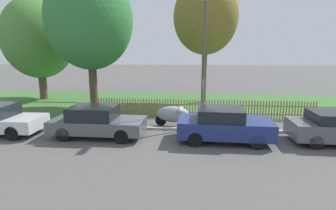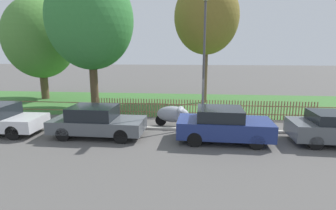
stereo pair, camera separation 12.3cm
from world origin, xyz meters
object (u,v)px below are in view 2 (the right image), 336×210
at_px(parked_car_navy_estate, 223,125).
at_px(street_lamp, 204,49).
at_px(parked_car_black_saloon, 97,121).
at_px(tree_nearest_kerb, 40,38).
at_px(tree_behind_motorcycle, 90,20).
at_px(tree_mid_park, 206,17).
at_px(covered_motorcycle, 174,114).

bearing_deg(parked_car_navy_estate, street_lamp, 114.72).
relative_size(parked_car_black_saloon, parked_car_navy_estate, 1.05).
height_order(parked_car_black_saloon, parked_car_navy_estate, parked_car_navy_estate).
bearing_deg(tree_nearest_kerb, tree_behind_motorcycle, -29.37).
bearing_deg(tree_behind_motorcycle, tree_mid_park, 19.56).
xyz_separation_m(parked_car_black_saloon, covered_motorcycle, (3.39, 1.95, -0.06)).
distance_m(parked_car_black_saloon, tree_nearest_kerb, 12.48).
height_order(tree_nearest_kerb, street_lamp, tree_nearest_kerb).
relative_size(tree_nearest_kerb, tree_behind_motorcycle, 0.89).
bearing_deg(street_lamp, parked_car_black_saloon, -159.32).
bearing_deg(tree_behind_motorcycle, street_lamp, -29.35).
bearing_deg(tree_behind_motorcycle, parked_car_black_saloon, -68.34).
bearing_deg(tree_mid_park, parked_car_navy_estate, -86.87).
height_order(parked_car_black_saloon, street_lamp, street_lamp).
xyz_separation_m(tree_behind_motorcycle, street_lamp, (7.20, -4.05, -1.86)).
height_order(parked_car_navy_estate, tree_mid_park, tree_mid_park).
bearing_deg(tree_nearest_kerb, covered_motorcycle, -32.11).
bearing_deg(parked_car_black_saloon, street_lamp, 21.69).
xyz_separation_m(covered_motorcycle, tree_behind_motorcycle, (-5.73, 3.94, 5.15)).
distance_m(tree_behind_motorcycle, street_lamp, 8.47).
distance_m(parked_car_navy_estate, tree_nearest_kerb, 16.66).
relative_size(parked_car_black_saloon, street_lamp, 0.67).
distance_m(covered_motorcycle, street_lamp, 3.60).
height_order(parked_car_black_saloon, covered_motorcycle, parked_car_black_saloon).
bearing_deg(parked_car_black_saloon, tree_nearest_kerb, 131.87).
xyz_separation_m(tree_nearest_kerb, street_lamp, (12.57, -7.07, -0.90)).
relative_size(covered_motorcycle, tree_mid_park, 0.21).
bearing_deg(parked_car_navy_estate, tree_behind_motorcycle, 145.19).
distance_m(tree_nearest_kerb, street_lamp, 14.45).
bearing_deg(covered_motorcycle, parked_car_navy_estate, -37.24).
bearing_deg(street_lamp, tree_behind_motorcycle, 150.65).
xyz_separation_m(tree_behind_motorcycle, tree_mid_park, (7.55, 2.68, 0.41)).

